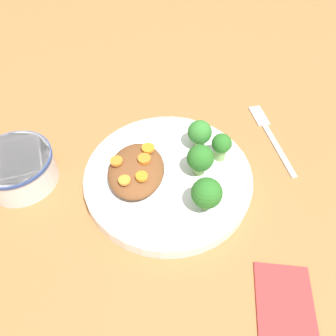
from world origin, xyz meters
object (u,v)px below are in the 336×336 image
(plate, at_px, (168,177))
(fork, at_px, (268,131))
(dip_bowl, at_px, (18,167))
(napkin, at_px, (286,307))

(plate, bearing_deg, fork, 125.79)
(plate, height_order, dip_bowl, dip_bowl)
(napkin, bearing_deg, fork, 176.52)
(plate, bearing_deg, napkin, 40.43)
(dip_bowl, distance_m, napkin, 0.45)
(plate, relative_size, dip_bowl, 2.29)
(plate, relative_size, fork, 1.48)
(fork, bearing_deg, napkin, 161.05)
(dip_bowl, height_order, napkin, dip_bowl)
(napkin, bearing_deg, plate, -139.57)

